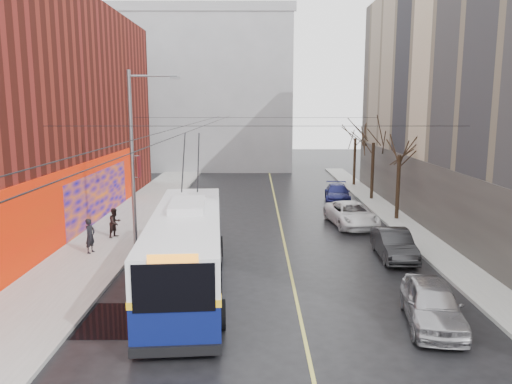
# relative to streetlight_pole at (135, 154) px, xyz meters

# --- Properties ---
(ground) EXTENTS (140.00, 140.00, 0.00)m
(ground) POSITION_rel_streetlight_pole_xyz_m (6.14, -10.00, -4.85)
(ground) COLOR black
(ground) RESTS_ON ground
(sidewalk_left) EXTENTS (4.00, 60.00, 0.15)m
(sidewalk_left) POSITION_rel_streetlight_pole_xyz_m (-1.86, 2.00, -4.77)
(sidewalk_left) COLOR gray
(sidewalk_left) RESTS_ON ground
(sidewalk_right) EXTENTS (2.00, 60.00, 0.15)m
(sidewalk_right) POSITION_rel_streetlight_pole_xyz_m (15.14, 2.00, -4.77)
(sidewalk_right) COLOR gray
(sidewalk_right) RESTS_ON ground
(lane_line) EXTENTS (0.12, 50.00, 0.01)m
(lane_line) POSITION_rel_streetlight_pole_xyz_m (7.64, 4.00, -4.84)
(lane_line) COLOR #BFB74C
(lane_line) RESTS_ON ground
(building_far) EXTENTS (20.50, 12.10, 18.00)m
(building_far) POSITION_rel_streetlight_pole_xyz_m (0.14, 34.99, 4.17)
(building_far) COLOR gray
(building_far) RESTS_ON ground
(streetlight_pole) EXTENTS (2.65, 0.60, 9.00)m
(streetlight_pole) POSITION_rel_streetlight_pole_xyz_m (0.00, 0.00, 0.00)
(streetlight_pole) COLOR slate
(streetlight_pole) RESTS_ON ground
(catenary_wires) EXTENTS (18.00, 60.00, 0.22)m
(catenary_wires) POSITION_rel_streetlight_pole_xyz_m (3.60, 4.77, 1.40)
(catenary_wires) COLOR black
(tree_near) EXTENTS (3.20, 3.20, 6.40)m
(tree_near) POSITION_rel_streetlight_pole_xyz_m (15.14, 6.00, 0.13)
(tree_near) COLOR black
(tree_near) RESTS_ON ground
(tree_mid) EXTENTS (3.20, 3.20, 6.68)m
(tree_mid) POSITION_rel_streetlight_pole_xyz_m (15.14, 13.00, 0.41)
(tree_mid) COLOR black
(tree_mid) RESTS_ON ground
(tree_far) EXTENTS (3.20, 3.20, 6.57)m
(tree_far) POSITION_rel_streetlight_pole_xyz_m (15.14, 20.00, 0.30)
(tree_far) COLOR black
(tree_far) RESTS_ON ground
(puddle) EXTENTS (2.66, 2.96, 0.01)m
(puddle) POSITION_rel_streetlight_pole_xyz_m (1.10, -9.11, -4.84)
(puddle) COLOR black
(puddle) RESTS_ON ground
(pigeons_flying) EXTENTS (1.56, 1.18, 1.27)m
(pigeons_flying) POSITION_rel_streetlight_pole_xyz_m (3.91, -0.28, 2.83)
(pigeons_flying) COLOR slate
(trolleybus) EXTENTS (3.61, 12.56, 5.89)m
(trolleybus) POSITION_rel_streetlight_pole_xyz_m (3.34, -5.88, -3.21)
(trolleybus) COLOR #0A124B
(trolleybus) RESTS_ON ground
(parked_car_a) EXTENTS (2.37, 4.54, 1.47)m
(parked_car_a) POSITION_rel_streetlight_pole_xyz_m (11.97, -9.48, -4.11)
(parked_car_a) COLOR #99989D
(parked_car_a) RESTS_ON ground
(parked_car_b) EXTENTS (1.57, 4.23, 1.38)m
(parked_car_b) POSITION_rel_streetlight_pole_xyz_m (12.74, -2.04, -4.16)
(parked_car_b) COLOR black
(parked_car_b) RESTS_ON ground
(parked_car_c) EXTENTS (2.98, 5.38, 1.42)m
(parked_car_c) POSITION_rel_streetlight_pole_xyz_m (11.96, 4.61, -4.13)
(parked_car_c) COLOR white
(parked_car_c) RESTS_ON ground
(parked_car_d) EXTENTS (2.35, 4.74, 1.32)m
(parked_car_d) POSITION_rel_streetlight_pole_xyz_m (12.38, 12.42, -4.18)
(parked_car_d) COLOR navy
(parked_car_d) RESTS_ON ground
(following_car) EXTENTS (2.09, 4.14, 1.35)m
(following_car) POSITION_rel_streetlight_pole_xyz_m (2.11, 8.33, -4.17)
(following_car) COLOR silver
(following_car) RESTS_ON ground
(pedestrian_a) EXTENTS (0.57, 0.71, 1.70)m
(pedestrian_a) POSITION_rel_streetlight_pole_xyz_m (-1.97, -1.60, -3.85)
(pedestrian_a) COLOR black
(pedestrian_a) RESTS_ON sidewalk_left
(pedestrian_b) EXTENTS (0.90, 0.98, 1.61)m
(pedestrian_b) POSITION_rel_streetlight_pole_xyz_m (-1.58, 1.35, -3.89)
(pedestrian_b) COLOR black
(pedestrian_b) RESTS_ON sidewalk_left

